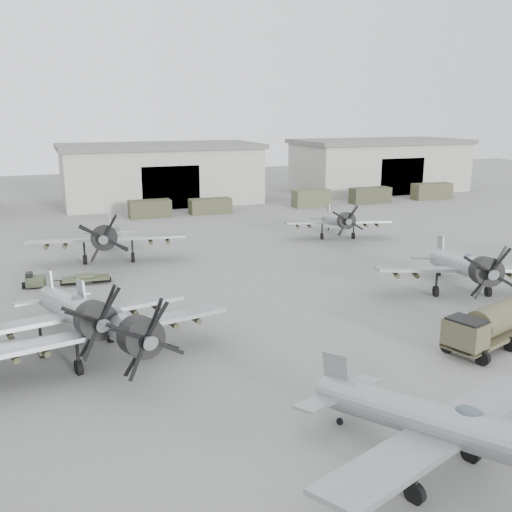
{
  "coord_description": "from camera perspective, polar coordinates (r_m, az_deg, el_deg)",
  "views": [
    {
      "loc": [
        -17.43,
        -22.72,
        13.19
      ],
      "look_at": [
        -2.21,
        16.7,
        2.5
      ],
      "focal_mm": 40.0,
      "sensor_mm": 36.0,
      "label": 1
    }
  ],
  "objects": [
    {
      "name": "ground",
      "position": [
        31.53,
        15.14,
        -11.06
      ],
      "size": [
        220.0,
        220.0,
        0.0
      ],
      "primitive_type": "plane",
      "color": "slate",
      "rests_on": "ground"
    },
    {
      "name": "hangar_center",
      "position": [
        86.9,
        -9.52,
        8.18
      ],
      "size": [
        29.0,
        14.8,
        8.7
      ],
      "color": "gray",
      "rests_on": "ground"
    },
    {
      "name": "hangar_right",
      "position": [
        101.59,
        12.2,
        8.9
      ],
      "size": [
        29.0,
        14.8,
        8.7
      ],
      "color": "gray",
      "rests_on": "ground"
    },
    {
      "name": "support_truck_3",
      "position": [
        74.92,
        -10.56,
        4.67
      ],
      "size": [
        5.33,
        2.2,
        2.21
      ],
      "primitive_type": "cube",
      "color": "#393A26",
      "rests_on": "ground"
    },
    {
      "name": "support_truck_4",
      "position": [
        76.81,
        -4.6,
        5.01
      ],
      "size": [
        5.54,
        2.2,
        1.99
      ],
      "primitive_type": "cube",
      "color": "#3E412A",
      "rests_on": "ground"
    },
    {
      "name": "support_truck_5",
      "position": [
        82.26,
        5.54,
        5.77
      ],
      "size": [
        5.28,
        2.2,
        2.46
      ],
      "primitive_type": "cube",
      "color": "#464C31",
      "rests_on": "ground"
    },
    {
      "name": "support_truck_6",
      "position": [
        87.06,
        11.35,
        5.98
      ],
      "size": [
        6.16,
        2.2,
        2.31
      ],
      "primitive_type": "cube",
      "color": "#373B26",
      "rests_on": "ground"
    },
    {
      "name": "support_truck_7",
      "position": [
        93.45,
        17.16,
        6.22
      ],
      "size": [
        6.41,
        2.2,
        2.46
      ],
      "primitive_type": "cube",
      "color": "#42432B",
      "rests_on": "ground"
    },
    {
      "name": "aircraft_near_1",
      "position": [
        22.41,
        19.02,
        -15.9
      ],
      "size": [
        12.25,
        11.04,
        4.92
      ],
      "rotation": [
        0.0,
        0.0,
        0.34
      ],
      "color": "gray",
      "rests_on": "ground"
    },
    {
      "name": "aircraft_mid_1",
      "position": [
        31.03,
        -14.04,
        -6.71
      ],
      "size": [
        12.98,
        11.68,
        5.15
      ],
      "rotation": [
        0.0,
        0.0,
        0.21
      ],
      "color": "#93979B",
      "rests_on": "ground"
    },
    {
      "name": "aircraft_mid_2",
      "position": [
        44.12,
        20.17,
        -0.94
      ],
      "size": [
        12.66,
        11.44,
        5.12
      ],
      "rotation": [
        0.0,
        0.0,
        -0.37
      ],
      "color": "#999BA1",
      "rests_on": "ground"
    },
    {
      "name": "aircraft_far_0",
      "position": [
        52.3,
        -14.62,
        1.97
      ],
      "size": [
        13.99,
        12.59,
        5.55
      ],
      "rotation": [
        0.0,
        0.0,
        -0.17
      ],
      "color": "gray",
      "rests_on": "ground"
    },
    {
      "name": "aircraft_far_1",
      "position": [
        61.15,
        8.25,
        3.56
      ],
      "size": [
        11.36,
        10.22,
        4.53
      ],
      "rotation": [
        0.0,
        0.0,
        -0.28
      ],
      "color": "gray",
      "rests_on": "ground"
    },
    {
      "name": "aircraft_extra_572",
      "position": [
        33.72,
        -17.63,
        -5.26
      ],
      "size": [
        12.98,
        11.68,
        5.15
      ],
      "rotation": [
        0.0,
        0.0,
        0.21
      ],
      "color": "#93979B",
      "rests_on": "ground"
    },
    {
      "name": "fuel_tanker",
      "position": [
        35.25,
        22.25,
        -6.38
      ],
      "size": [
        6.85,
        4.33,
        2.51
      ],
      "rotation": [
        0.0,
        0.0,
        0.31
      ],
      "color": "#494630",
      "rests_on": "ground"
    },
    {
      "name": "tug_trailer",
      "position": [
        47.13,
        -19.36,
        -2.29
      ],
      "size": [
        6.31,
        1.67,
        1.26
      ],
      "rotation": [
        0.0,
        0.0,
        -0.08
      ],
      "color": "#3D442D",
      "rests_on": "ground"
    },
    {
      "name": "ground_crew",
      "position": [
        45.96,
        -19.99,
        -2.08
      ],
      "size": [
        0.69,
        0.84,
        1.97
      ],
      "primitive_type": "imported",
      "rotation": [
        0.0,
        0.0,
        1.93
      ],
      "color": "#444B31",
      "rests_on": "ground"
    }
  ]
}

